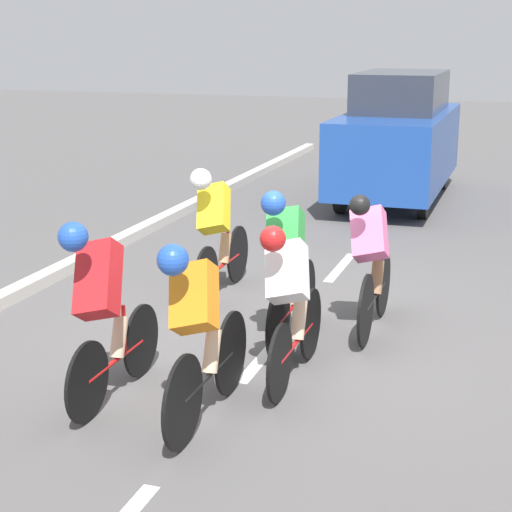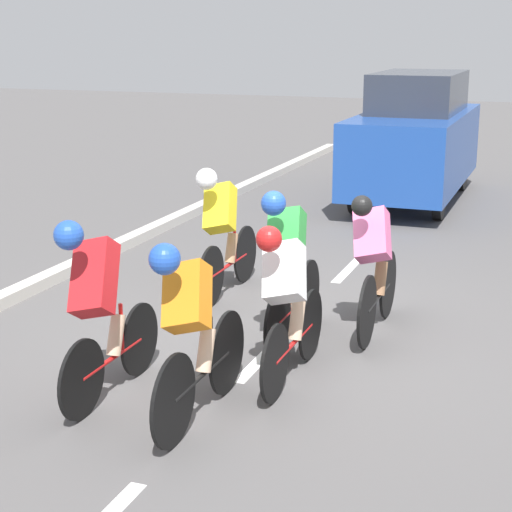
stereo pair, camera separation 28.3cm
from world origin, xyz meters
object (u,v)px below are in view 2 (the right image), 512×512
object	(u,v)px
cyclist_white	(287,299)
cyclist_green	(288,263)
support_car	(415,138)
cyclist_pink	(374,262)
cyclist_orange	(191,326)
cyclist_yellow	(222,227)
cyclist_red	(98,302)

from	to	relation	value
cyclist_white	cyclist_green	xyz separation A→B (m)	(0.27, -0.85, 0.06)
support_car	cyclist_green	bearing A→B (deg)	91.27
cyclist_pink	cyclist_orange	bearing A→B (deg)	70.62
cyclist_pink	support_car	size ratio (longest dim) A/B	0.37
cyclist_yellow	cyclist_orange	bearing A→B (deg)	108.40
cyclist_yellow	cyclist_green	size ratio (longest dim) A/B	1.04
cyclist_white	support_car	size ratio (longest dim) A/B	0.37
cyclist_orange	cyclist_green	distance (m)	1.85
cyclist_orange	cyclist_red	bearing A→B (deg)	-8.58
cyclist_red	cyclist_yellow	distance (m)	2.95
cyclist_yellow	cyclist_green	xyz separation A→B (m)	(-1.19, 1.24, 0.01)
cyclist_orange	support_car	world-z (taller)	support_car
cyclist_white	cyclist_yellow	size ratio (longest dim) A/B	0.96
cyclist_orange	cyclist_pink	size ratio (longest dim) A/B	1.03
cyclist_white	support_car	xyz separation A→B (m)	(0.44, -8.43, 0.36)
cyclist_white	cyclist_orange	distance (m)	1.08
cyclist_white	cyclist_pink	size ratio (longest dim) A/B	0.99
cyclist_pink	cyclist_yellow	bearing A→B (deg)	-18.74
cyclist_pink	cyclist_green	distance (m)	0.92
cyclist_green	cyclist_red	bearing A→B (deg)	58.58
cyclist_white	cyclist_red	bearing A→B (deg)	33.10
cyclist_pink	cyclist_green	xyz separation A→B (m)	(0.69, 0.60, 0.07)
cyclist_white	cyclist_orange	bearing A→B (deg)	66.18
cyclist_pink	cyclist_green	world-z (taller)	cyclist_green
cyclist_white	cyclist_red	distance (m)	1.57
cyclist_white	cyclist_pink	xyz separation A→B (m)	(-0.42, -1.45, -0.01)
cyclist_pink	cyclist_white	bearing A→B (deg)	73.79
cyclist_green	cyclist_orange	bearing A→B (deg)	84.86
cyclist_white	cyclist_red	size ratio (longest dim) A/B	1.04
cyclist_red	cyclist_orange	xyz separation A→B (m)	(-0.88, 0.13, -0.05)
cyclist_red	support_car	bearing A→B (deg)	-95.38
cyclist_red	cyclist_orange	distance (m)	0.89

